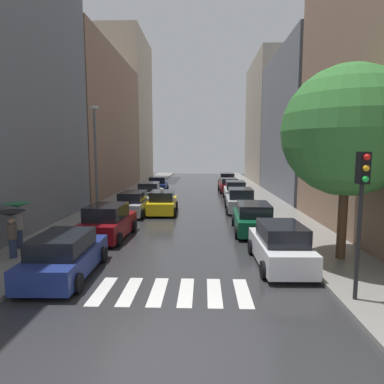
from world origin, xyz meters
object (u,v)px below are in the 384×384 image
Objects in this scene: parked_car_left_fourth at (149,193)px; traffic_light_right_corner at (362,193)px; parked_car_right_fifth at (229,186)px; lamp_post_left at (96,156)px; parked_car_left_nearest at (65,256)px; parked_car_right_sixth at (227,180)px; parked_car_right_nearest at (280,246)px; taxi_midroad at (162,203)px; pedestrian_near_tree at (11,223)px; pedestrian_by_kerb at (18,214)px; parked_car_right_fourth at (235,191)px; street_tree_right at (347,131)px; parked_car_left_fifth at (158,185)px; parked_car_right_second at (253,218)px; parked_car_left_third at (133,204)px; parked_car_right_third at (240,201)px; parked_car_left_second at (108,223)px.

traffic_light_right_corner is at bearing -157.25° from parked_car_left_fourth.
lamp_post_left reaches higher than parked_car_right_fifth.
parked_car_right_sixth is (7.92, 30.85, 0.05)m from parked_car_left_nearest.
taxi_midroad reaches higher than parked_car_right_nearest.
traffic_light_right_corner is at bearing -102.81° from parked_car_left_nearest.
pedestrian_by_kerb is (-0.52, 1.39, 0.08)m from pedestrian_near_tree.
parked_car_right_fourth is at bearing 179.99° from parked_car_right_sixth.
pedestrian_by_kerb is (-11.24, 1.52, 0.89)m from parked_car_right_nearest.
parked_car_right_sixth is 29.36m from street_tree_right.
parked_car_left_fifth is 12.40m from taxi_midroad.
lamp_post_left is at bearing 80.83° from parked_car_right_second.
parked_car_left_fourth is at bearing 36.73° from parked_car_right_second.
street_tree_right is at bearing -157.82° from parked_car_left_fifth.
street_tree_right is at bearing -81.19° from parked_car_left_nearest.
parked_car_left_third is at bearing -175.78° from pedestrian_near_tree.
parked_car_left_third is 1.07× the size of parked_car_right_third.
lamp_post_left is (-9.43, -10.21, 3.36)m from parked_car_right_fourth.
parked_car_left_fifth is 10.17m from parked_car_right_sixth.
street_tree_right is at bearing -142.27° from taxi_midroad.
parked_car_left_second is 5.06m from lamp_post_left.
pedestrian_near_tree is at bearing 139.68° from parked_car_right_third.
parked_car_right_sixth is (7.96, 6.34, -0.00)m from parked_car_left_fifth.
parked_car_right_nearest is (7.91, -3.87, -0.03)m from parked_car_left_second.
pedestrian_near_tree is at bearing 153.60° from parked_car_right_fifth.
parked_car_right_fourth is 14.30m from lamp_post_left.
parked_car_left_nearest is at bearing -79.52° from lamp_post_left.
parked_car_right_fourth is (0.16, 5.74, 0.02)m from parked_car_right_third.
pedestrian_near_tree is 12.75m from traffic_light_right_corner.
pedestrian_near_tree is at bearing 165.60° from parked_car_left_third.
parked_car_right_fourth is at bearing 179.07° from parked_car_right_fifth.
parked_car_right_second is 1.07× the size of taxi_midroad.
pedestrian_by_kerb is 13.66m from traffic_light_right_corner.
parked_car_right_second is 0.61× the size of street_tree_right.
parked_car_left_third reaches higher than parked_car_left_nearest.
taxi_midroad is 2.26× the size of pedestrian_near_tree.
parked_car_left_fifth is at bearing -1.15° from parked_car_left_fourth.
parked_car_right_sixth is at bearing -16.05° from parked_car_left_nearest.
parked_car_left_fourth is 2.20× the size of pedestrian_by_kerb.
parked_car_right_fourth reaches higher than parked_car_left_fourth.
parked_car_right_second is (7.69, -4.81, -0.01)m from parked_car_left_third.
parked_car_right_fourth is at bearing -24.16° from parked_car_left_nearest.
parked_car_left_nearest is 20.44m from parked_car_right_fourth.
parked_car_right_sixth is 1.09× the size of traffic_light_right_corner.
taxi_midroad is (1.97, 12.28, 0.01)m from parked_car_left_nearest.
parked_car_right_third is 0.57× the size of street_tree_right.
parked_car_left_second reaches higher than parked_car_right_third.
parked_car_right_third is at bearing 2.22° from parked_car_right_second.
lamp_post_left is (-1.74, -9.07, 3.38)m from parked_car_left_fourth.
parked_car_right_third is at bearing 104.17° from street_tree_right.
parked_car_right_sixth is 24.37m from lamp_post_left.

